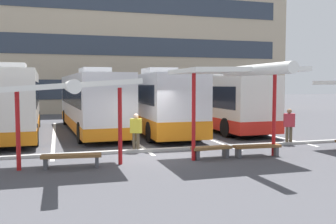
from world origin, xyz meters
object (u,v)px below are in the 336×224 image
(coach_bus_1, at_px, (91,102))
(bench_2, at_px, (72,158))
(bench_3, at_px, (211,150))
(coach_bus_3, at_px, (211,102))
(coach_bus_0, at_px, (13,102))
(waiting_passenger_1, at_px, (136,130))
(bench_4, at_px, (257,148))
(waiting_passenger_0, at_px, (289,124))
(waiting_shelter_2, at_px, (239,73))
(waiting_shelter_1, at_px, (70,87))
(coach_bus_2, at_px, (153,103))

(coach_bus_1, distance_m, bench_2, 9.81)
(bench_2, relative_size, bench_3, 1.26)
(coach_bus_3, relative_size, bench_2, 6.26)
(coach_bus_1, height_order, coach_bus_3, coach_bus_1)
(coach_bus_0, bearing_deg, waiting_passenger_1, -51.51)
(bench_4, distance_m, waiting_passenger_1, 4.80)
(coach_bus_0, bearing_deg, bench_3, -49.08)
(bench_4, xyz_separation_m, waiting_passenger_0, (2.90, 2.22, 0.60))
(coach_bus_1, distance_m, waiting_shelter_2, 10.88)
(waiting_shelter_2, relative_size, waiting_passenger_0, 3.08)
(bench_4, bearing_deg, waiting_shelter_1, -178.91)
(coach_bus_2, bearing_deg, bench_2, -119.24)
(waiting_shelter_2, xyz_separation_m, bench_3, (-0.90, 0.38, -2.81))
(bench_3, bearing_deg, waiting_shelter_2, -22.89)
(waiting_shelter_1, height_order, waiting_passenger_0, waiting_shelter_1)
(waiting_passenger_1, bearing_deg, bench_4, -29.19)
(coach_bus_2, bearing_deg, coach_bus_0, 178.98)
(bench_2, height_order, waiting_passenger_1, waiting_passenger_1)
(coach_bus_1, relative_size, bench_4, 6.57)
(coach_bus_3, height_order, waiting_shelter_1, coach_bus_3)
(waiting_passenger_0, bearing_deg, bench_2, -167.13)
(coach_bus_2, bearing_deg, waiting_passenger_0, -54.40)
(coach_bus_0, bearing_deg, coach_bus_1, 8.95)
(coach_bus_0, relative_size, coach_bus_2, 0.95)
(coach_bus_3, height_order, waiting_shelter_2, coach_bus_3)
(coach_bus_1, bearing_deg, bench_3, -69.64)
(bench_2, distance_m, waiting_passenger_1, 3.53)
(bench_2, xyz_separation_m, waiting_shelter_2, (5.87, -0.24, 2.80))
(bench_4, bearing_deg, bench_3, 175.29)
(coach_bus_3, bearing_deg, waiting_shelter_1, -132.53)
(waiting_shelter_1, distance_m, waiting_passenger_0, 10.09)
(coach_bus_1, distance_m, coach_bus_2, 3.56)
(coach_bus_2, relative_size, waiting_passenger_1, 7.75)
(waiting_shelter_2, distance_m, waiting_passenger_0, 5.03)
(coach_bus_0, height_order, bench_3, coach_bus_0)
(bench_2, distance_m, bench_3, 4.97)
(waiting_shelter_1, relative_size, bench_3, 3.01)
(bench_3, relative_size, waiting_passenger_0, 0.95)
(coach_bus_0, bearing_deg, coach_bus_3, 3.32)
(coach_bus_1, relative_size, coach_bus_3, 0.99)
(coach_bus_3, bearing_deg, bench_4, -102.77)
(coach_bus_2, bearing_deg, coach_bus_3, 11.38)
(coach_bus_0, height_order, coach_bus_2, coach_bus_0)
(waiting_passenger_1, bearing_deg, bench_2, -138.44)
(coach_bus_2, bearing_deg, waiting_shelter_2, -84.10)
(waiting_passenger_0, xyz_separation_m, waiting_passenger_1, (-7.06, 0.11, -0.05))
(bench_2, height_order, bench_4, same)
(coach_bus_1, relative_size, coach_bus_2, 1.01)
(waiting_shelter_2, relative_size, waiting_passenger_1, 3.23)
(coach_bus_0, bearing_deg, bench_2, -73.43)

